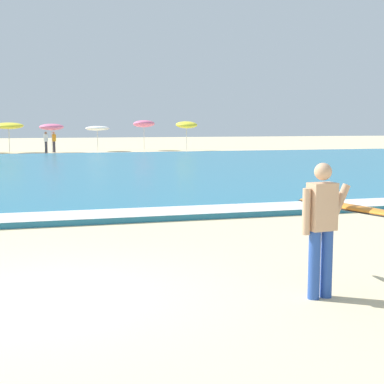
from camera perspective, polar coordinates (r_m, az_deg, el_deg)
ground_plane at (r=7.50m, az=-13.66°, el=-10.39°), size 160.00×160.00×0.00m
sea at (r=26.31m, az=-15.05°, el=2.10°), size 120.00×28.00×0.14m
surf_foam at (r=12.99m, az=-14.52°, el=-2.38°), size 120.00×1.29×0.01m
surfer_with_board at (r=7.35m, az=14.48°, el=-2.55°), size 1.05×2.61×1.73m
beach_umbrella_2 at (r=44.63m, az=-18.17°, el=6.42°), size 2.20×2.21×2.30m
beach_umbrella_3 at (r=43.83m, az=-14.12°, el=6.44°), size 1.83×1.84×2.19m
beach_umbrella_4 at (r=45.27m, az=-9.62°, el=6.41°), size 1.91×1.92×2.02m
beach_umbrella_5 at (r=46.13m, az=-4.92°, el=6.93°), size 1.76×1.80×2.52m
beach_umbrella_6 at (r=45.35m, az=-0.56°, el=6.85°), size 1.74×1.78×2.42m
beachgoer_near_row_mid at (r=44.12m, az=-13.88°, el=5.04°), size 0.32×0.20×1.58m
beachgoer_near_row_right at (r=43.58m, az=-14.65°, el=4.99°), size 0.32×0.20×1.58m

